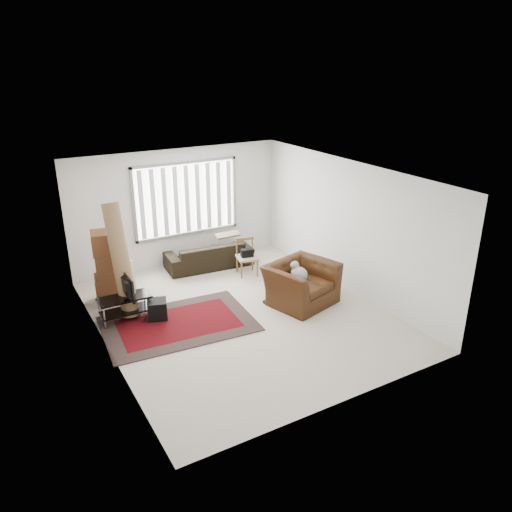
{
  "coord_description": "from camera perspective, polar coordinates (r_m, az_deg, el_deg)",
  "views": [
    {
      "loc": [
        -3.95,
        -7.43,
        4.55
      ],
      "look_at": [
        0.44,
        0.19,
        1.05
      ],
      "focal_mm": 35.0,
      "sensor_mm": 36.0,
      "label": 1
    }
  ],
  "objects": [
    {
      "name": "white_flatpack",
      "position": [
        10.4,
        -15.23,
        -2.76
      ],
      "size": [
        0.59,
        0.24,
        0.75
      ],
      "primitive_type": "cube",
      "rotation": [
        -0.18,
        0.0,
        -0.04
      ],
      "color": "silver",
      "rests_on": "ground"
    },
    {
      "name": "tv",
      "position": [
        9.38,
        -14.97,
        -3.34
      ],
      "size": [
        0.1,
        0.77,
        0.44
      ],
      "primitive_type": "imported",
      "rotation": [
        0.0,
        0.0,
        1.57
      ],
      "color": "black",
      "rests_on": "tv_stand"
    },
    {
      "name": "subwoofer",
      "position": [
        9.5,
        -11.22,
        -5.98
      ],
      "size": [
        0.45,
        0.45,
        0.35
      ],
      "primitive_type": "cube",
      "rotation": [
        0.0,
        0.0,
        -0.32
      ],
      "color": "black",
      "rests_on": "persian_rug"
    },
    {
      "name": "rolled_rug",
      "position": [
        9.53,
        -15.2,
        -0.48
      ],
      "size": [
        0.37,
        0.9,
        2.15
      ],
      "primitive_type": "cylinder",
      "rotation": [
        -0.27,
        0.0,
        0.06
      ],
      "color": "brown",
      "rests_on": "ground"
    },
    {
      "name": "armchair",
      "position": [
        9.85,
        5.18,
        -2.85
      ],
      "size": [
        1.51,
        1.4,
        0.94
      ],
      "rotation": [
        0.0,
        0.0,
        0.27
      ],
      "color": "#381D0B",
      "rests_on": "ground"
    },
    {
      "name": "tv_stand",
      "position": [
        9.53,
        -14.77,
        -5.27
      ],
      "size": [
        0.95,
        0.43,
        0.47
      ],
      "color": "black",
      "rests_on": "ground"
    },
    {
      "name": "persian_rug",
      "position": [
        9.34,
        -8.85,
        -7.64
      ],
      "size": [
        2.81,
        1.98,
        0.02
      ],
      "color": "black",
      "rests_on": "ground"
    },
    {
      "name": "moving_boxes",
      "position": [
        10.2,
        -16.43,
        -1.51
      ],
      "size": [
        0.69,
        0.65,
        1.46
      ],
      "color": "brown",
      "rests_on": "ground"
    },
    {
      "name": "sofa",
      "position": [
        11.6,
        -5.41,
        0.57
      ],
      "size": [
        2.06,
        1.04,
        0.77
      ],
      "primitive_type": "imported",
      "rotation": [
        0.0,
        0.0,
        3.05
      ],
      "color": "black",
      "rests_on": "ground"
    },
    {
      "name": "room",
      "position": [
        9.31,
        -3.16,
        4.24
      ],
      "size": [
        6.0,
        6.02,
        2.71
      ],
      "color": "beige",
      "rests_on": "ground"
    },
    {
      "name": "side_chair",
      "position": [
        11.11,
        -1.06,
        0.08
      ],
      "size": [
        0.52,
        0.52,
        0.81
      ],
      "rotation": [
        0.0,
        0.0,
        -0.21
      ],
      "color": "#9C8766",
      "rests_on": "ground"
    }
  ]
}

